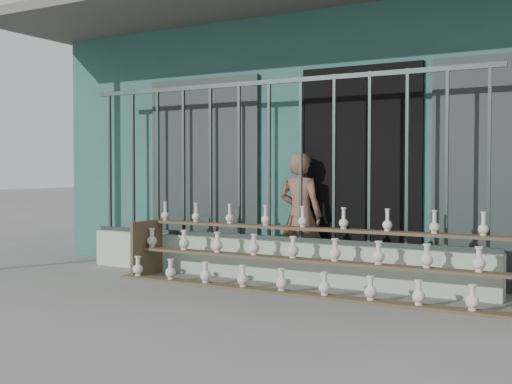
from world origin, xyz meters
The scene contains 6 objects.
ground centered at (0.00, 0.00, 0.00)m, with size 60.00×60.00×0.00m, color slate.
workshop_building centered at (0.00, 4.23, 1.62)m, with size 7.40×6.60×3.21m.
parapet_wall centered at (0.00, 1.30, 0.23)m, with size 5.00×0.20×0.45m, color #ACC5A8.
security_fence centered at (0.00, 1.30, 1.35)m, with size 5.00×0.04×1.80m.
shelf_rack centered at (0.73, 0.89, 0.36)m, with size 4.50×0.68×0.85m.
elderly_woman centered at (0.25, 1.59, 0.72)m, with size 0.53×0.35×1.44m, color brown.
Camera 1 is at (3.40, -5.03, 1.24)m, focal length 45.00 mm.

